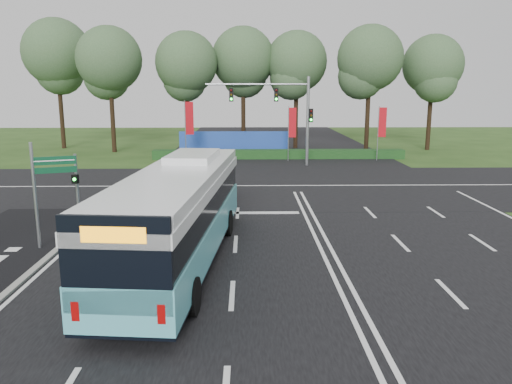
% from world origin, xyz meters
% --- Properties ---
extents(ground, '(120.00, 120.00, 0.00)m').
position_xyz_m(ground, '(0.00, 0.00, 0.00)').
color(ground, '#284717').
rests_on(ground, ground).
extents(road_main, '(20.00, 120.00, 0.04)m').
position_xyz_m(road_main, '(0.00, 0.00, 0.02)').
color(road_main, black).
rests_on(road_main, ground).
extents(road_cross, '(120.00, 14.00, 0.05)m').
position_xyz_m(road_cross, '(0.00, 12.00, 0.03)').
color(road_cross, black).
rests_on(road_cross, ground).
extents(kerb_strip, '(0.25, 18.00, 0.12)m').
position_xyz_m(kerb_strip, '(-10.10, -3.00, 0.06)').
color(kerb_strip, gray).
rests_on(kerb_strip, ground).
extents(city_bus, '(3.79, 12.83, 3.63)m').
position_xyz_m(city_bus, '(-5.20, -2.16, 1.83)').
color(city_bus, '#57BECB').
rests_on(city_bus, ground).
extents(pedestrian_signal, '(0.31, 0.41, 3.35)m').
position_xyz_m(pedestrian_signal, '(-10.20, 2.30, 1.83)').
color(pedestrian_signal, gray).
rests_on(pedestrian_signal, ground).
extents(street_sign, '(1.55, 0.59, 4.15)m').
position_xyz_m(street_sign, '(-10.55, -0.25, 2.61)').
color(street_sign, gray).
rests_on(street_sign, ground).
extents(banner_flag_left, '(0.72, 0.30, 5.10)m').
position_xyz_m(banner_flag_left, '(-7.70, 23.18, 3.30)').
color(banner_flag_left, gray).
rests_on(banner_flag_left, ground).
extents(banner_flag_mid, '(0.67, 0.21, 4.61)m').
position_xyz_m(banner_flag_mid, '(0.93, 22.88, 3.01)').
color(banner_flag_mid, gray).
rests_on(banner_flag_mid, ground).
extents(banner_flag_right, '(0.65, 0.27, 4.62)m').
position_xyz_m(banner_flag_right, '(8.53, 22.99, 3.01)').
color(banner_flag_right, gray).
rests_on(banner_flag_right, ground).
extents(traffic_light_gantry, '(8.41, 0.28, 7.00)m').
position_xyz_m(traffic_light_gantry, '(0.21, 20.50, 4.66)').
color(traffic_light_gantry, gray).
rests_on(traffic_light_gantry, ground).
extents(hedge, '(22.00, 1.20, 0.80)m').
position_xyz_m(hedge, '(0.00, 24.50, 0.40)').
color(hedge, '#143916').
rests_on(hedge, ground).
extents(blue_hoarding, '(10.00, 0.30, 2.20)m').
position_xyz_m(blue_hoarding, '(-4.00, 27.00, 1.10)').
color(blue_hoarding, '#1E43A4').
rests_on(blue_hoarding, ground).
extents(eucalyptus_row, '(43.41, 9.92, 12.95)m').
position_xyz_m(eucalyptus_row, '(-4.27, 31.19, 8.84)').
color(eucalyptus_row, black).
rests_on(eucalyptus_row, ground).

